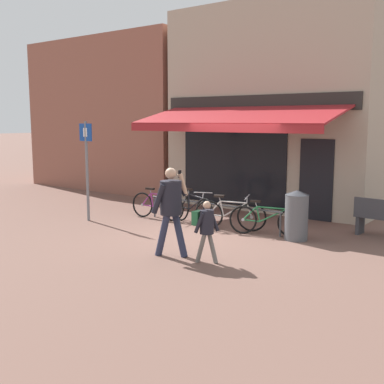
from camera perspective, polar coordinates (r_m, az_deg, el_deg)
ground_plane at (r=10.91m, az=1.50°, el=-5.13°), size 160.00×160.00×0.00m
shop_front at (r=14.81m, az=10.29°, el=9.71°), size 6.17×4.98×5.85m
neighbour_building at (r=19.21m, az=-7.59°, el=8.99°), size 6.97×4.00×5.52m
bike_rack_rail at (r=11.76m, az=2.35°, el=-1.75°), size 3.81×0.04×0.57m
bicycle_purple at (r=12.64m, az=-4.14°, el=-1.59°), size 1.65×0.52×0.81m
bicycle_black at (r=11.98m, az=0.04°, el=-1.98°), size 1.72×0.79×0.89m
bicycle_silver at (r=11.35m, az=4.50°, el=-2.69°), size 1.65×0.69×0.84m
bicycle_green at (r=10.95m, az=8.86°, el=-3.30°), size 1.70×0.73×0.80m
pedestrian_adult at (r=9.06m, az=-2.51°, el=-1.27°), size 0.62×0.67×1.72m
pedestrian_child at (r=8.70m, az=1.60°, el=-3.85°), size 0.46×0.41×1.15m
litter_bin at (r=10.62m, az=12.28°, el=-2.69°), size 0.51×0.51×1.09m
parking_sign at (r=12.53m, az=-12.38°, el=3.65°), size 0.44×0.07×2.55m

